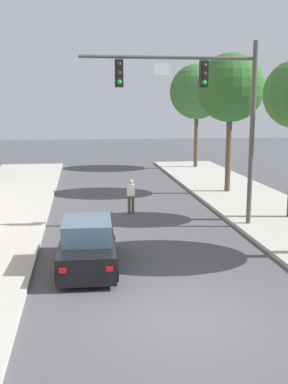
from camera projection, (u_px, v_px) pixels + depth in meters
The scene contains 6 objects.
ground_plane at pixel (186, 320), 11.26m from camera, with size 120.00×120.00×0.00m, color #4C4C51.
traffic_signal_mast at pixel (205, 99), 18.60m from camera, with size 7.13×0.38×7.50m.
car_lead_black at pixel (88, 246), 14.74m from camera, with size 1.95×4.29×1.60m.
pedestrian_crossing_road at pixel (131, 195), 22.12m from camera, with size 0.36×0.22×1.64m.
street_tree_third at pixel (231, 88), 26.14m from camera, with size 3.86×3.86×7.85m.
street_tree_farthest at pixel (197, 92), 36.79m from camera, with size 4.34×4.34×8.17m.
Camera 1 is at (-2.44, -10.26, 5.14)m, focal length 43.42 mm.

